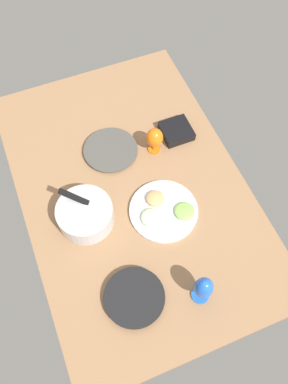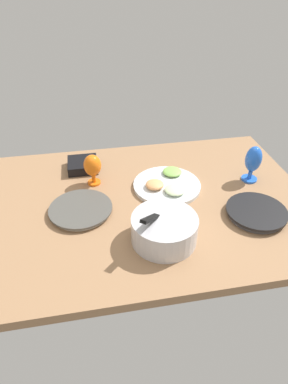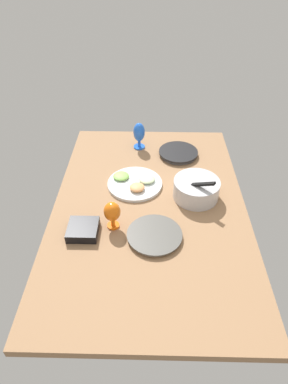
{
  "view_description": "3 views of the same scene",
  "coord_description": "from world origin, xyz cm",
  "px_view_note": "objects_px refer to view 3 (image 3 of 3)",
  "views": [
    {
      "loc": [
        -87.61,
        29.36,
        165.79
      ],
      "look_at": [
        -6.81,
        -3.28,
        4.93
      ],
      "focal_mm": 37.07,
      "sensor_mm": 36.0,
      "label": 1
    },
    {
      "loc": [
        16.37,
        115.49,
        90.48
      ],
      "look_at": [
        -4.74,
        -0.1,
        4.93
      ],
      "focal_mm": 30.89,
      "sensor_mm": 36.0,
      "label": 2
    },
    {
      "loc": [
        132.76,
        0.38,
        119.59
      ],
      "look_at": [
        -5.08,
        -2.79,
        4.93
      ],
      "focal_mm": 30.75,
      "sensor_mm": 36.0,
      "label": 3
    }
  ],
  "objects_px": {
    "dinner_plate_left": "(178,153)",
    "hurricane_glass_blue": "(139,133)",
    "hurricane_glass_orange": "(111,212)",
    "square_bowl_black": "(82,229)",
    "mixing_bowl": "(196,188)",
    "dinner_plate_right": "(154,235)",
    "fruit_platter": "(134,183)"
  },
  "relations": [
    {
      "from": "dinner_plate_left",
      "to": "dinner_plate_right",
      "type": "bearing_deg",
      "value": -12.17
    },
    {
      "from": "mixing_bowl",
      "to": "square_bowl_black",
      "type": "height_order",
      "value": "mixing_bowl"
    },
    {
      "from": "dinner_plate_left",
      "to": "mixing_bowl",
      "type": "relative_size",
      "value": 1.01
    },
    {
      "from": "dinner_plate_right",
      "to": "mixing_bowl",
      "type": "distance_m",
      "value": 0.39
    },
    {
      "from": "hurricane_glass_blue",
      "to": "square_bowl_black",
      "type": "height_order",
      "value": "hurricane_glass_blue"
    },
    {
      "from": "hurricane_glass_orange",
      "to": "square_bowl_black",
      "type": "relative_size",
      "value": 1.04
    },
    {
      "from": "dinner_plate_left",
      "to": "dinner_plate_right",
      "type": "height_order",
      "value": "dinner_plate_left"
    },
    {
      "from": "fruit_platter",
      "to": "square_bowl_black",
      "type": "relative_size",
      "value": 2.15
    },
    {
      "from": "dinner_plate_left",
      "to": "mixing_bowl",
      "type": "distance_m",
      "value": 0.43
    },
    {
      "from": "hurricane_glass_orange",
      "to": "square_bowl_black",
      "type": "distance_m",
      "value": 0.17
    },
    {
      "from": "dinner_plate_right",
      "to": "square_bowl_black",
      "type": "relative_size",
      "value": 1.83
    },
    {
      "from": "dinner_plate_left",
      "to": "dinner_plate_right",
      "type": "relative_size",
      "value": 0.94
    },
    {
      "from": "mixing_bowl",
      "to": "hurricane_glass_orange",
      "type": "relative_size",
      "value": 1.65
    },
    {
      "from": "fruit_platter",
      "to": "dinner_plate_left",
      "type": "bearing_deg",
      "value": 140.01
    },
    {
      "from": "dinner_plate_right",
      "to": "hurricane_glass_blue",
      "type": "xyz_separation_m",
      "value": [
        -0.82,
        -0.1,
        0.1
      ]
    },
    {
      "from": "fruit_platter",
      "to": "hurricane_glass_orange",
      "type": "relative_size",
      "value": 2.07
    },
    {
      "from": "dinner_plate_left",
      "to": "square_bowl_black",
      "type": "xyz_separation_m",
      "value": [
        0.71,
        -0.51,
        0.01
      ]
    },
    {
      "from": "dinner_plate_right",
      "to": "hurricane_glass_orange",
      "type": "distance_m",
      "value": 0.23
    },
    {
      "from": "square_bowl_black",
      "to": "hurricane_glass_orange",
      "type": "bearing_deg",
      "value": 108.85
    },
    {
      "from": "dinner_plate_right",
      "to": "hurricane_glass_orange",
      "type": "relative_size",
      "value": 1.76
    },
    {
      "from": "hurricane_glass_orange",
      "to": "square_bowl_black",
      "type": "bearing_deg",
      "value": -71.15
    },
    {
      "from": "dinner_plate_left",
      "to": "hurricane_glass_orange",
      "type": "relative_size",
      "value": 1.66
    },
    {
      "from": "dinner_plate_right",
      "to": "hurricane_glass_blue",
      "type": "relative_size",
      "value": 1.49
    },
    {
      "from": "hurricane_glass_orange",
      "to": "dinner_plate_left",
      "type": "bearing_deg",
      "value": 151.01
    },
    {
      "from": "dinner_plate_left",
      "to": "hurricane_glass_blue",
      "type": "height_order",
      "value": "hurricane_glass_blue"
    },
    {
      "from": "dinner_plate_left",
      "to": "hurricane_glass_blue",
      "type": "relative_size",
      "value": 1.4
    },
    {
      "from": "hurricane_glass_orange",
      "to": "fruit_platter",
      "type": "bearing_deg",
      "value": 164.25
    },
    {
      "from": "hurricane_glass_orange",
      "to": "mixing_bowl",
      "type": "bearing_deg",
      "value": 119.01
    },
    {
      "from": "mixing_bowl",
      "to": "fruit_platter",
      "type": "height_order",
      "value": "mixing_bowl"
    },
    {
      "from": "dinner_plate_right",
      "to": "fruit_platter",
      "type": "bearing_deg",
      "value": -164.47
    },
    {
      "from": "mixing_bowl",
      "to": "square_bowl_black",
      "type": "bearing_deg",
      "value": -63.35
    },
    {
      "from": "dinner_plate_left",
      "to": "square_bowl_black",
      "type": "height_order",
      "value": "square_bowl_black"
    }
  ]
}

